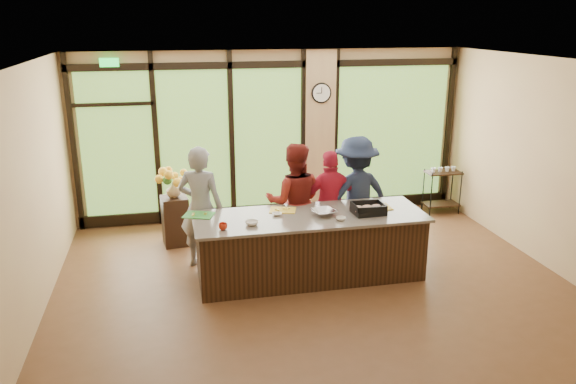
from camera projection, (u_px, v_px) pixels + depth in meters
name	position (u px, v px, depth m)	size (l,w,h in m)	color
floor	(315.00, 285.00, 7.72)	(7.00, 7.00, 0.00)	#55341E
ceiling	(318.00, 62.00, 6.83)	(7.00, 7.00, 0.00)	white
back_wall	(273.00, 135.00, 10.07)	(7.00, 7.00, 0.00)	tan
left_wall	(28.00, 198.00, 6.57)	(6.00, 6.00, 0.00)	tan
right_wall	(554.00, 166.00, 7.98)	(6.00, 6.00, 0.00)	tan
window_wall	(282.00, 141.00, 10.10)	(6.90, 0.12, 3.00)	tan
island_base	(310.00, 247.00, 7.87)	(3.10, 1.00, 0.88)	black
countertop	(310.00, 216.00, 7.73)	(3.20, 1.10, 0.04)	gray
wall_clock	(321.00, 93.00, 9.90)	(0.36, 0.04, 0.36)	black
cook_left	(201.00, 207.00, 8.08)	(0.66, 0.43, 1.81)	gray
cook_midleft	(294.00, 202.00, 8.38)	(0.87, 0.68, 1.78)	maroon
cook_midright	(331.00, 204.00, 8.50)	(0.96, 0.40, 1.65)	#B41B34
cook_right	(356.00, 195.00, 8.63)	(1.18, 0.68, 1.83)	#1A223A
roasting_pan	(368.00, 211.00, 7.78)	(0.43, 0.33, 0.08)	black
mixing_bowl	(324.00, 212.00, 7.71)	(0.32, 0.32, 0.08)	silver
cutting_board_left	(199.00, 215.00, 7.72)	(0.40, 0.30, 0.01)	#318831
cutting_board_center	(283.00, 210.00, 7.91)	(0.36, 0.27, 0.01)	gold
cutting_board_right	(376.00, 207.00, 8.03)	(0.42, 0.32, 0.01)	gold
prep_bowl_near	(252.00, 223.00, 7.35)	(0.17, 0.17, 0.05)	silver
prep_bowl_mid	(341.00, 219.00, 7.53)	(0.13, 0.13, 0.04)	silver
prep_bowl_far	(277.00, 214.00, 7.72)	(0.13, 0.13, 0.03)	silver
red_ramekin	(223.00, 226.00, 7.18)	(0.11, 0.11, 0.09)	#AE2711
flower_stand	(175.00, 221.00, 9.02)	(0.40, 0.40, 0.80)	black
flower_vase	(173.00, 190.00, 8.86)	(0.24, 0.24, 0.25)	#977B52
bar_cart	(442.00, 185.00, 10.47)	(0.65, 0.39, 0.88)	black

